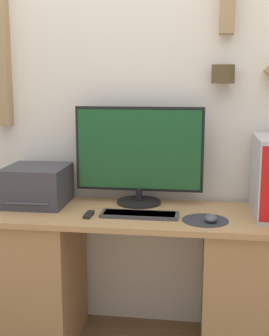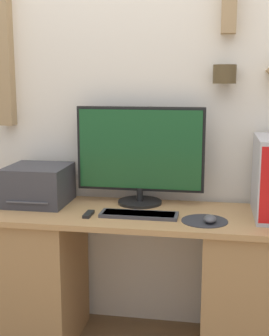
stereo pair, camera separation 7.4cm
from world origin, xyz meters
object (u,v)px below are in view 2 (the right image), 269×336
printer (38,185)px  remote_control (89,214)px  monitor (140,153)px  keyboard (139,214)px  mouse (210,219)px

printer → remote_control: size_ratio=3.02×
monitor → printer: monitor is taller
keyboard → printer: printer is taller
printer → remote_control: bearing=-29.2°
keyboard → printer: (-0.61, 0.16, 0.10)m
keyboard → monitor: bearing=98.1°
mouse → remote_control: 0.63m
mouse → printer: bearing=167.3°
remote_control → printer: bearing=150.8°
monitor → printer: size_ratio=2.08×
remote_control → keyboard: bearing=7.0°
monitor → keyboard: (0.04, -0.26, -0.28)m
keyboard → mouse: bearing=-9.1°
monitor → keyboard: monitor is taller
monitor → printer: (-0.57, -0.10, -0.18)m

